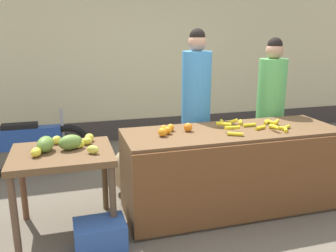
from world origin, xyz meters
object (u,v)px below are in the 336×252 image
parked_motorcycle (30,146)px  produce_sack (128,171)px  vendor_woman_blue_shirt (196,110)px  vendor_woman_green_shirt (270,110)px  produce_crate (100,236)px

parked_motorcycle → produce_sack: bearing=-38.2°
vendor_woman_blue_shirt → produce_sack: vendor_woman_blue_shirt is taller
produce_sack → parked_motorcycle: bearing=141.8°
vendor_woman_blue_shirt → produce_sack: size_ratio=3.52×
vendor_woman_green_shirt → parked_motorcycle: bearing=162.0°
produce_crate → produce_sack: (0.43, 1.08, 0.14)m
parked_motorcycle → produce_sack: size_ratio=2.99×
vendor_woman_blue_shirt → parked_motorcycle: bearing=154.6°
vendor_woman_green_shirt → produce_crate: bearing=-155.6°
produce_sack → vendor_woman_green_shirt: bearing=-2.0°
vendor_woman_green_shirt → produce_sack: size_ratio=3.33×
vendor_woman_green_shirt → produce_sack: bearing=178.0°
produce_crate → produce_sack: produce_sack is taller
produce_crate → produce_sack: 1.17m
vendor_woman_green_shirt → parked_motorcycle: vendor_woman_green_shirt is taller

